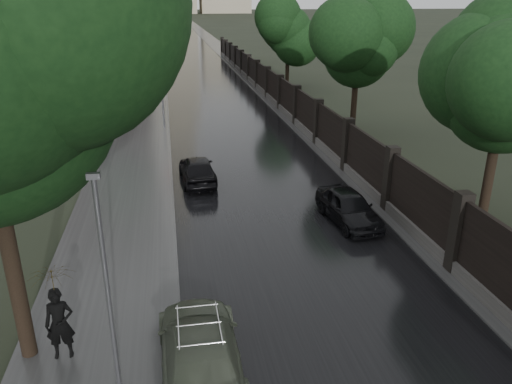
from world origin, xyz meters
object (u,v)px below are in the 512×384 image
Objects in this scene: hatchback_left at (197,169)px; pedestrian_umbrella at (53,287)px; lamp_post at (107,288)px; traffic_light at (162,94)px; volga_sedan at (200,350)px; tree_right_b at (358,54)px; tree_right_a at (504,96)px; tree_right_c at (288,34)px; tree_left_far at (106,42)px; car_right_near at (349,207)px.

hatchback_left is 12.59m from pedestrian_umbrella.
traffic_light is at bearing 87.32° from lamp_post.
lamp_post is 2.71m from volga_sedan.
tree_right_b is 1.54× the size of volga_sedan.
tree_right_a and tree_right_c have the same top height.
traffic_light is at bearing -128.18° from tree_right_c.
tree_right_a is 32.00m from tree_right_c.
hatchback_left is at bearing -144.52° from tree_right_b.
volga_sedan is (4.40, -28.24, -4.58)m from tree_left_far.
tree_right_a is 2.49× the size of pedestrian_umbrella.
tree_left_far reaches higher than tree_right_a.
pedestrian_umbrella is (-3.95, -11.88, 1.38)m from hatchback_left.
pedestrian_umbrella is (-14.26, -5.23, -2.91)m from tree_right_a.
lamp_post is 1.37× the size of car_right_near.
tree_right_a and tree_right_b have the same top height.
hatchback_left is at bearing 78.86° from lamp_post.
tree_left_far is 2.62× the size of pedestrian_umbrella.
hatchback_left is (-10.31, 6.65, -4.30)m from tree_right_a.
pedestrian_umbrella is at bearing -96.32° from traffic_light.
tree_right_a is at bearing -54.83° from tree_left_far.
volga_sedan is 9.66m from car_right_near.
tree_right_c is (0.00, 18.00, 0.00)m from tree_right_b.
hatchback_left is (-10.31, -25.35, -4.30)m from tree_right_c.
volga_sedan is at bearing -88.27° from traffic_light.
tree_left_far is 26.91m from tree_right_a.
tree_right_c is at bearing -114.85° from hatchback_left.
tree_left_far is 28.95m from volga_sedan.
tree_right_a is 20.85m from traffic_light.
traffic_light is 1.07× the size of car_right_near.
tree_left_far is 1.05× the size of tree_right_b.
tree_right_b is at bearing -27.30° from tree_left_far.
pedestrian_umbrella reaches higher than hatchback_left.
tree_right_b reaches higher than traffic_light.
car_right_near is at bearing -130.34° from volga_sedan.
tree_right_a is 1.88× the size of car_right_near.
tree_right_a reaches higher than traffic_light.
lamp_post is at bearing -92.68° from traffic_light.
tree_right_c is at bearing -106.60° from volga_sedan.
pedestrian_umbrella is (1.24, -27.23, -3.21)m from tree_left_far.
pedestrian_umbrella is at bearing -126.56° from tree_right_b.
tree_right_a is 1.37× the size of lamp_post.
tree_right_b is at bearing -14.24° from traffic_light.
tree_right_b reaches higher than car_right_near.
hatchback_left is at bearing 69.06° from pedestrian_umbrella.
tree_right_b is at bearing -147.24° from hatchback_left.
hatchback_left is 7.71m from car_right_near.
volga_sedan is 1.22× the size of car_right_near.
volga_sedan is (-11.10, -38.24, -4.29)m from tree_right_c.
car_right_near is at bearing 131.89° from hatchback_left.
tree_right_b is 12.44m from traffic_light.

